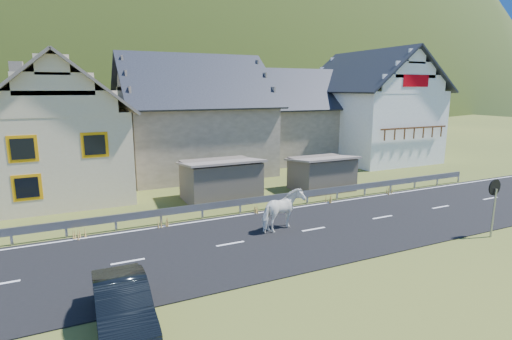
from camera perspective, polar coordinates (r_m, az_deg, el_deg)
ground at (r=18.22m, az=8.22°, el=-8.50°), size 160.00×160.00×0.00m
road at (r=18.22m, az=8.22°, el=-8.44°), size 60.00×7.00×0.04m
lane_markings at (r=18.21m, az=8.23°, el=-8.37°), size 60.00×6.60×0.01m
guardrail at (r=21.07m, az=2.75°, el=-4.02°), size 28.10×0.09×0.75m
shed_left at (r=22.64m, az=-5.07°, el=-1.54°), size 4.30×3.30×2.40m
shed_right at (r=25.17m, az=9.36°, el=-0.55°), size 3.80×2.90×2.20m
house_cream at (r=26.29m, az=-26.31°, el=6.32°), size 7.80×9.80×8.30m
house_stone_a at (r=30.49m, az=-9.00°, el=8.44°), size 10.80×9.80×8.90m
house_stone_b at (r=36.37m, az=5.55°, el=8.38°), size 9.80×8.80×8.10m
house_white at (r=37.42m, az=16.01°, el=9.35°), size 8.80×10.80×9.70m
mountain at (r=196.53m, az=-20.76°, el=3.14°), size 440.00×280.00×260.00m
horse at (r=17.72m, az=3.86°, el=-5.78°), size 1.65×2.34×1.80m
car at (r=11.58m, az=-18.51°, el=-17.85°), size 1.39×3.91×1.28m
traffic_mirror at (r=19.52m, az=30.87°, el=-3.05°), size 0.70×0.19×2.51m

